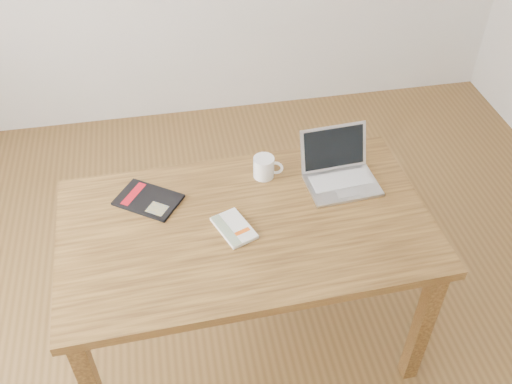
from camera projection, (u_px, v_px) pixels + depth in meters
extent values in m
plane|color=brown|center=(267.00, 349.00, 2.64)|extent=(4.00, 4.00, 0.00)
cube|color=brown|center=(246.00, 227.00, 2.20)|extent=(1.46, 0.86, 0.04)
cube|color=brown|center=(422.00, 326.00, 2.31)|extent=(0.06, 0.06, 0.71)
cube|color=brown|center=(92.00, 253.00, 2.60)|extent=(0.06, 0.06, 0.71)
cube|color=brown|center=(362.00, 210.00, 2.81)|extent=(0.06, 0.06, 0.71)
cube|color=silver|center=(234.00, 228.00, 2.16)|extent=(0.17, 0.21, 0.01)
cube|color=silver|center=(234.00, 228.00, 2.16)|extent=(0.17, 0.21, 0.01)
cube|color=gray|center=(226.00, 230.00, 2.14)|extent=(0.10, 0.18, 0.00)
cube|color=#E35910|center=(242.00, 231.00, 2.13)|extent=(0.06, 0.04, 0.00)
cube|color=black|center=(148.00, 200.00, 2.28)|extent=(0.29, 0.27, 0.01)
cube|color=#AD0C18|center=(133.00, 194.00, 2.29)|extent=(0.11, 0.13, 0.00)
cube|color=#7C7B5B|center=(157.00, 209.00, 2.23)|extent=(0.10, 0.09, 0.00)
cube|color=silver|center=(343.00, 185.00, 2.34)|extent=(0.30, 0.22, 0.01)
cube|color=silver|center=(341.00, 180.00, 2.35)|extent=(0.25, 0.12, 0.00)
cube|color=#BCBCC1|center=(348.00, 193.00, 2.29)|extent=(0.09, 0.05, 0.00)
cube|color=silver|center=(334.00, 148.00, 2.37)|extent=(0.29, 0.09, 0.18)
cube|color=black|center=(334.00, 148.00, 2.36)|extent=(0.26, 0.07, 0.16)
cylinder|color=white|center=(264.00, 167.00, 2.36)|extent=(0.09, 0.09, 0.09)
cylinder|color=black|center=(264.00, 159.00, 2.33)|extent=(0.07, 0.07, 0.01)
torus|color=white|center=(276.00, 168.00, 2.36)|extent=(0.07, 0.03, 0.06)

